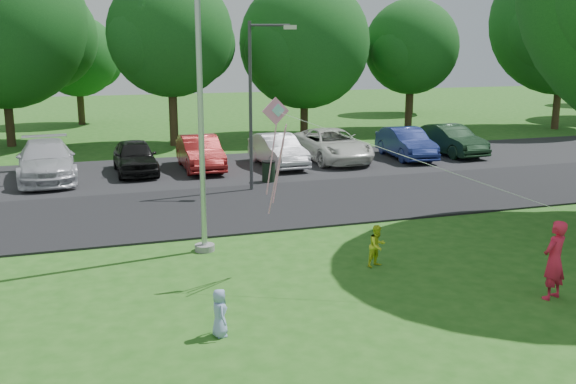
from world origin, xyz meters
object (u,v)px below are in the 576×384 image
object	(u,v)px
trash_can	(269,172)
child_yellow	(377,246)
flagpole	(200,84)
woman	(554,260)
kite	(282,133)
street_lamp	(257,91)
child_blue	(220,313)

from	to	relation	value
trash_can	child_yellow	bearing A→B (deg)	-91.58
child_yellow	flagpole	bearing A→B (deg)	124.91
woman	child_yellow	world-z (taller)	woman
flagpole	kite	xyz separation A→B (m)	(1.33, -2.25, -0.95)
flagpole	street_lamp	size ratio (longest dim) A/B	1.70
child_yellow	kite	size ratio (longest dim) A/B	0.19
flagpole	trash_can	xyz separation A→B (m)	(3.87, 7.34, -3.74)
flagpole	street_lamp	world-z (taller)	flagpole
street_lamp	woman	bearing A→B (deg)	-56.35
street_lamp	trash_can	xyz separation A→B (m)	(0.75, 1.19, -3.11)
child_yellow	child_blue	distance (m)	4.96
flagpole	street_lamp	xyz separation A→B (m)	(3.13, 6.15, -0.64)
street_lamp	child_blue	bearing A→B (deg)	-89.97
child_blue	child_yellow	bearing A→B (deg)	-60.08
trash_can	woman	xyz separation A→B (m)	(2.24, -12.66, 0.40)
child_blue	kite	distance (m)	4.34
flagpole	trash_can	distance (m)	9.10
woman	child_blue	distance (m)	6.83
woman	child_yellow	size ratio (longest dim) A/B	1.66
flagpole	child_blue	xyz separation A→B (m)	(-0.68, -4.91, -3.73)
street_lamp	woman	xyz separation A→B (m)	(2.99, -11.47, -2.70)
street_lamp	trash_can	world-z (taller)	street_lamp
street_lamp	kite	distance (m)	8.60
flagpole	street_lamp	bearing A→B (deg)	63.05
trash_can	woman	distance (m)	12.86
street_lamp	woman	distance (m)	12.16
flagpole	woman	distance (m)	8.77
flagpole	child_blue	size ratio (longest dim) A/B	11.39
street_lamp	woman	size ratio (longest dim) A/B	3.56
child_yellow	kite	distance (m)	3.55
flagpole	kite	world-z (taller)	flagpole
flagpole	child_blue	world-z (taller)	flagpole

